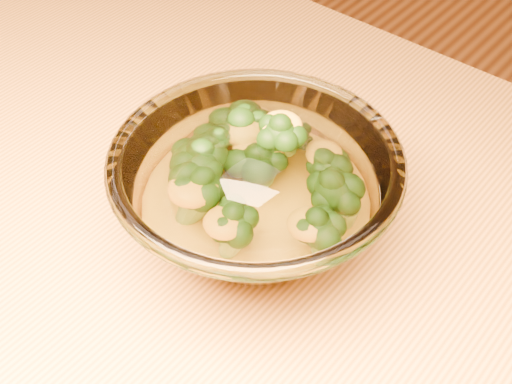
% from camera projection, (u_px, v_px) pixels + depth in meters
% --- Properties ---
extents(table, '(1.20, 0.80, 0.75)m').
position_uv_depth(table, '(133.00, 310.00, 0.65)').
color(table, '#BF8039').
rests_on(table, ground).
extents(glass_bowl, '(0.22, 0.22, 0.10)m').
position_uv_depth(glass_bowl, '(256.00, 196.00, 0.54)').
color(glass_bowl, white).
rests_on(glass_bowl, table).
extents(cheese_sauce, '(0.13, 0.13, 0.04)m').
position_uv_depth(cheese_sauce, '(256.00, 215.00, 0.56)').
color(cheese_sauce, gold).
rests_on(cheese_sauce, glass_bowl).
extents(broccoli_heap, '(0.15, 0.13, 0.07)m').
position_uv_depth(broccoli_heap, '(254.00, 172.00, 0.54)').
color(broccoli_heap, black).
rests_on(broccoli_heap, cheese_sauce).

